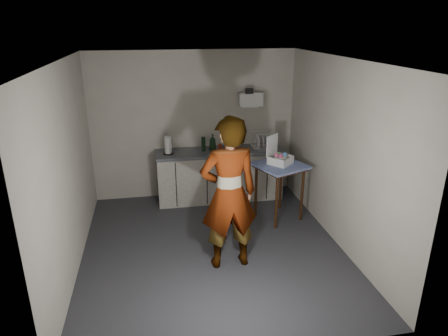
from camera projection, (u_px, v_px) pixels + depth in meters
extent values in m
plane|color=#2B2C31|center=(213.00, 248.00, 5.68)|extent=(4.00, 4.00, 0.00)
cube|color=#AFA899|center=(194.00, 126.00, 7.07)|extent=(3.60, 0.02, 2.60)
cube|color=#AFA899|center=(339.00, 154.00, 5.54)|extent=(0.02, 4.00, 2.60)
cube|color=#AFA899|center=(69.00, 171.00, 4.92)|extent=(0.02, 4.00, 2.60)
cube|color=silver|center=(211.00, 60.00, 4.78)|extent=(3.60, 4.00, 0.01)
cube|color=black|center=(220.00, 196.00, 7.30)|extent=(2.20, 0.52, 0.08)
cube|color=beige|center=(220.00, 176.00, 7.17)|extent=(2.20, 0.58, 0.86)
cube|color=#43454C|center=(220.00, 152.00, 7.01)|extent=(2.24, 0.62, 0.05)
cube|color=black|center=(176.00, 185.00, 6.76)|extent=(0.02, 0.01, 0.80)
cube|color=black|center=(207.00, 183.00, 6.85)|extent=(0.02, 0.01, 0.80)
cube|color=black|center=(238.00, 181.00, 6.95)|extent=(0.01, 0.01, 0.80)
cube|color=black|center=(267.00, 179.00, 7.04)|extent=(0.02, 0.01, 0.80)
cube|color=white|center=(251.00, 99.00, 7.02)|extent=(0.42, 0.16, 0.24)
cube|color=white|center=(250.00, 107.00, 7.11)|extent=(0.30, 0.06, 0.04)
cube|color=black|center=(249.00, 91.00, 6.88)|extent=(0.14, 0.02, 0.10)
cylinder|color=#391E0C|center=(276.00, 203.00, 6.10)|extent=(0.05, 0.05, 0.85)
cylinder|color=#391E0C|center=(302.00, 196.00, 6.36)|extent=(0.05, 0.05, 0.85)
cylinder|color=#391E0C|center=(256.00, 192.00, 6.51)|extent=(0.05, 0.05, 0.85)
cylinder|color=#391E0C|center=(281.00, 185.00, 6.78)|extent=(0.05, 0.05, 0.85)
cube|color=#391E0C|center=(280.00, 168.00, 6.29)|extent=(0.82, 0.82, 0.04)
cube|color=#1B39A3|center=(280.00, 165.00, 6.27)|extent=(0.93, 0.93, 0.03)
imported|color=#B2A593|center=(229.00, 194.00, 4.99)|extent=(0.76, 0.53, 2.01)
imported|color=black|center=(213.00, 143.00, 6.93)|extent=(0.14, 0.14, 0.30)
cylinder|color=red|center=(220.00, 147.00, 7.00)|extent=(0.06, 0.06, 0.11)
cylinder|color=black|center=(203.00, 144.00, 6.93)|extent=(0.07, 0.07, 0.25)
cylinder|color=black|center=(168.00, 153.00, 6.81)|extent=(0.17, 0.17, 0.02)
cylinder|color=white|center=(168.00, 145.00, 6.76)|extent=(0.12, 0.12, 0.29)
cube|color=white|center=(263.00, 147.00, 7.16)|extent=(0.40, 0.30, 0.02)
cylinder|color=white|center=(255.00, 142.00, 6.96)|extent=(0.01, 0.01, 0.26)
cylinder|color=white|center=(275.00, 141.00, 7.03)|extent=(0.01, 0.01, 0.26)
cylinder|color=white|center=(252.00, 138.00, 7.20)|extent=(0.01, 0.01, 0.26)
cylinder|color=white|center=(271.00, 137.00, 7.27)|extent=(0.01, 0.01, 0.26)
cylinder|color=white|center=(258.00, 141.00, 7.10)|extent=(0.05, 0.22, 0.22)
cylinder|color=white|center=(262.00, 140.00, 7.12)|extent=(0.05, 0.22, 0.22)
cylinder|color=white|center=(266.00, 140.00, 7.13)|extent=(0.05, 0.22, 0.22)
cube|color=white|center=(280.00, 163.00, 6.30)|extent=(0.44, 0.44, 0.01)
cube|color=white|center=(289.00, 162.00, 6.19)|extent=(0.24, 0.22, 0.12)
cube|color=white|center=(272.00, 158.00, 6.36)|extent=(0.24, 0.22, 0.12)
cube|color=white|center=(275.00, 162.00, 6.16)|extent=(0.22, 0.24, 0.12)
cube|color=white|center=(285.00, 157.00, 6.39)|extent=(0.22, 0.24, 0.12)
cube|color=white|center=(272.00, 145.00, 6.29)|extent=(0.25, 0.22, 0.32)
cylinder|color=silver|center=(280.00, 160.00, 6.27)|extent=(0.21, 0.21, 0.12)
sphere|color=#EB568D|center=(281.00, 156.00, 6.19)|extent=(0.07, 0.07, 0.07)
sphere|color=#5DA4FF|center=(285.00, 154.00, 6.26)|extent=(0.07, 0.07, 0.07)
sphere|color=#56D15F|center=(278.00, 154.00, 6.28)|extent=(0.07, 0.07, 0.07)
sphere|color=#EB568D|center=(276.00, 155.00, 6.24)|extent=(0.07, 0.07, 0.07)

